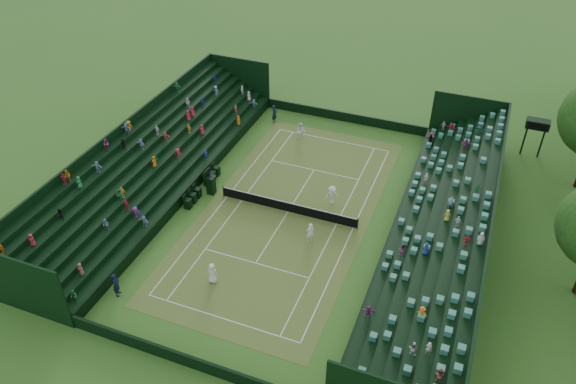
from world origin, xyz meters
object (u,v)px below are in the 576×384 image
at_px(umpire_chair, 211,183).
at_px(tennis_net, 288,207).
at_px(player_near_east, 310,233).
at_px(player_far_west, 301,131).
at_px(player_far_east, 332,195).
at_px(player_near_west, 212,273).

bearing_deg(umpire_chair, tennis_net, -0.17).
relative_size(player_near_east, player_far_west, 0.98).
bearing_deg(tennis_net, player_near_east, -43.71).
distance_m(umpire_chair, player_far_east, 10.16).
distance_m(tennis_net, umpire_chair, 6.97).
relative_size(player_near_east, player_far_east, 1.02).
distance_m(player_near_west, player_far_west, 20.10).
height_order(player_near_west, player_far_east, player_far_east).
bearing_deg(player_near_west, tennis_net, -110.14).
distance_m(umpire_chair, player_near_west, 10.41).
distance_m(player_near_west, player_far_east, 12.54).
relative_size(umpire_chair, player_far_west, 1.42).
distance_m(umpire_chair, player_far_west, 11.62).
bearing_deg(player_near_east, tennis_net, -86.19).
bearing_deg(player_far_east, player_near_west, -143.51).
height_order(tennis_net, player_near_west, player_near_west).
relative_size(tennis_net, player_near_west, 7.16).
distance_m(player_far_west, player_far_east, 10.38).
xyz_separation_m(umpire_chair, player_near_east, (9.79, -2.74, -0.20)).
xyz_separation_m(tennis_net, player_near_west, (-2.02, -9.14, 0.29)).
height_order(tennis_net, player_near_east, player_near_east).
xyz_separation_m(player_near_west, player_near_east, (4.86, 6.43, 0.05)).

